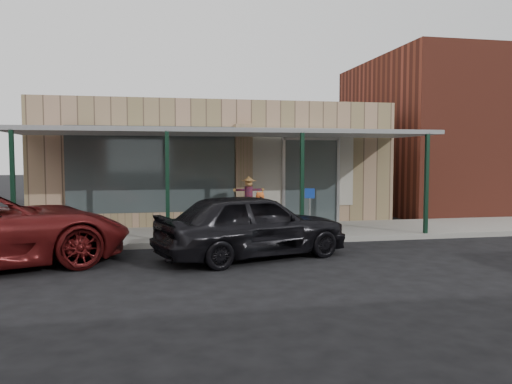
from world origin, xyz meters
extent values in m
plane|color=black|center=(0.00, 0.00, 0.00)|extent=(120.00, 120.00, 0.00)
cube|color=gray|center=(0.00, 3.60, 0.07)|extent=(40.00, 3.20, 0.15)
cube|color=#9C7860|center=(0.00, 8.20, 2.10)|extent=(12.00, 6.00, 4.20)
cube|color=#404C4E|center=(-2.20, 5.05, 1.90)|extent=(5.20, 0.06, 2.80)
cube|color=#404C4E|center=(3.00, 5.18, 1.50)|extent=(1.80, 0.06, 2.80)
cube|color=#9C7860|center=(0.70, 5.10, 1.70)|extent=(0.55, 0.30, 3.40)
cube|color=#9C7860|center=(-2.20, 5.10, 0.35)|extent=(5.20, 0.30, 0.50)
cube|color=#A6A193|center=(0.00, 5.17, 2.00)|extent=(9.00, 0.02, 2.60)
cube|color=white|center=(0.00, 5.14, 3.20)|extent=(7.50, 0.03, 0.10)
cube|color=slate|center=(0.00, 3.60, 3.05)|extent=(12.00, 3.00, 0.12)
cube|color=black|center=(-5.50, 2.15, 1.55)|extent=(0.10, 0.10, 2.95)
cube|color=black|center=(-1.80, 2.15, 1.55)|extent=(0.10, 0.10, 2.95)
cube|color=black|center=(1.80, 2.15, 1.55)|extent=(0.10, 0.10, 2.95)
cube|color=black|center=(5.50, 2.15, 1.55)|extent=(0.10, 0.10, 2.95)
cube|color=brown|center=(13.00, 9.20, 3.25)|extent=(12.00, 8.00, 6.50)
cylinder|color=brown|center=(0.67, 4.02, 0.36)|extent=(0.66, 0.66, 0.41)
cylinder|color=navy|center=(0.67, 4.02, 0.72)|extent=(0.24, 0.24, 0.31)
cylinder|color=maroon|center=(0.67, 4.02, 1.16)|extent=(0.26, 0.26, 0.57)
sphere|color=#BC8148|center=(0.67, 4.02, 1.55)|extent=(0.23, 0.23, 0.23)
cone|color=#BC8148|center=(0.67, 4.02, 1.68)|extent=(0.37, 0.37, 0.14)
cylinder|color=brown|center=(0.35, 2.84, 0.35)|extent=(0.77, 0.77, 0.40)
ellipsoid|color=orange|center=(0.35, 2.84, 0.69)|extent=(0.32, 0.32, 0.26)
cylinder|color=#4C471E|center=(0.35, 2.84, 0.84)|extent=(0.04, 0.04, 0.06)
cylinder|color=gray|center=(2.10, 2.40, 0.67)|extent=(0.04, 0.04, 1.04)
cube|color=blue|center=(2.10, 2.40, 1.33)|extent=(0.26, 0.12, 0.27)
imported|color=black|center=(0.09, 0.38, 0.77)|extent=(4.85, 3.12, 1.54)
ellipsoid|color=#CA5423|center=(0.47, 1.31, 1.08)|extent=(0.30, 0.25, 0.38)
sphere|color=#CA5423|center=(0.47, 1.35, 1.35)|extent=(0.22, 0.22, 0.22)
cylinder|color=#176918|center=(0.47, 1.31, 1.23)|extent=(0.15, 0.15, 0.02)
camera|label=1|loc=(-2.06, -10.85, 2.33)|focal=35.00mm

